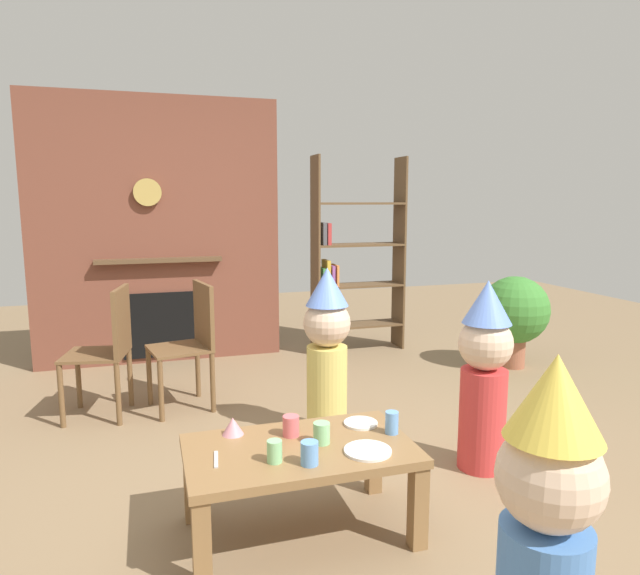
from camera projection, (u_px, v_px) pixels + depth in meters
name	position (u px, v px, depth m)	size (l,w,h in m)	color
ground_plane	(315.00, 476.00, 3.05)	(12.00, 12.00, 0.00)	#846B4C
brick_fireplace_feature	(158.00, 232.00, 5.11)	(2.20, 0.28, 2.40)	brown
bookshelf	(352.00, 263.00, 5.50)	(0.90, 0.28, 1.90)	brown
coffee_table	(300.00, 461.00, 2.48)	(1.00, 0.58, 0.41)	olive
paper_cup_near_left	(322.00, 433.00, 2.49)	(0.07, 0.07, 0.10)	#8CD18C
paper_cup_near_right	(310.00, 453.00, 2.29)	(0.07, 0.07, 0.10)	#669EE0
paper_cup_center	(392.00, 423.00, 2.60)	(0.06, 0.06, 0.10)	#669EE0
paper_cup_far_left	(291.00, 426.00, 2.57)	(0.08, 0.08, 0.09)	#E5666B
paper_cup_far_right	(275.00, 451.00, 2.31)	(0.06, 0.06, 0.09)	#8CD18C
paper_plate_front	(368.00, 451.00, 2.41)	(0.21, 0.21, 0.01)	white
paper_plate_rear	(361.00, 423.00, 2.71)	(0.16, 0.16, 0.01)	white
birthday_cake_slice	(233.00, 426.00, 2.59)	(0.10, 0.10, 0.08)	pink
table_fork	(216.00, 459.00, 2.34)	(0.15, 0.02, 0.01)	silver
child_with_cone_hat	(546.00, 529.00, 1.58)	(0.30, 0.30, 1.08)	#4C7FC6
child_in_pink	(484.00, 371.00, 3.07)	(0.29, 0.29, 1.06)	#D13838
child_by_the_chairs	(327.00, 347.00, 3.53)	(0.30, 0.30, 1.07)	#E0CC66
dining_chair_left	(109.00, 344.00, 3.83)	(0.47, 0.47, 0.90)	brown
dining_chair_middle	(192.00, 338.00, 4.01)	(0.47, 0.47, 0.90)	brown
potted_plant_tall	(515.00, 312.00, 4.98)	(0.60, 0.60, 0.82)	#9E5B42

